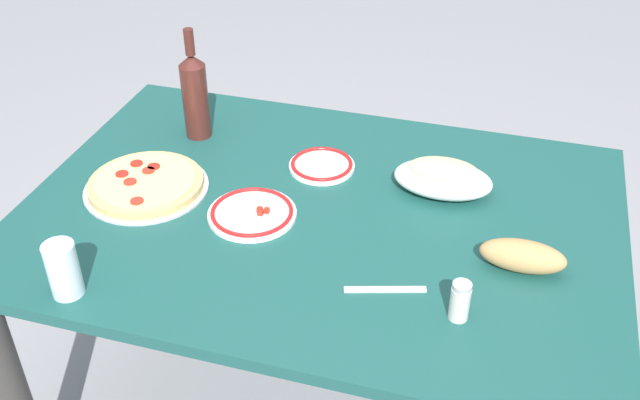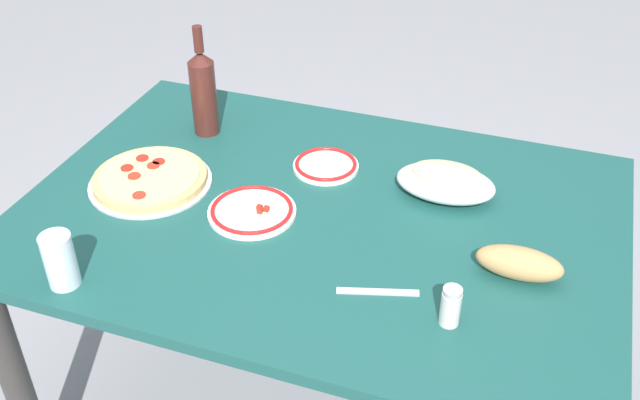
# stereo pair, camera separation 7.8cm
# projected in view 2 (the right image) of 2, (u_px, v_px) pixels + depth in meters

# --- Properties ---
(dining_table) EXTENTS (1.40, 0.98, 0.73)m
(dining_table) POSITION_uv_depth(u_px,v_px,m) (320.00, 246.00, 1.81)
(dining_table) COLOR #194C47
(dining_table) RESTS_ON ground
(pepperoni_pizza) EXTENTS (0.31, 0.31, 0.03)m
(pepperoni_pizza) POSITION_uv_depth(u_px,v_px,m) (150.00, 179.00, 1.83)
(pepperoni_pizza) COLOR #B7B7BC
(pepperoni_pizza) RESTS_ON dining_table
(baked_pasta_dish) EXTENTS (0.24, 0.15, 0.08)m
(baked_pasta_dish) POSITION_uv_depth(u_px,v_px,m) (446.00, 181.00, 1.78)
(baked_pasta_dish) COLOR white
(baked_pasta_dish) RESTS_ON dining_table
(wine_bottle) EXTENTS (0.07, 0.07, 0.31)m
(wine_bottle) POSITION_uv_depth(u_px,v_px,m) (203.00, 91.00, 1.98)
(wine_bottle) COLOR #471E19
(wine_bottle) RESTS_ON dining_table
(water_glass) EXTENTS (0.07, 0.07, 0.12)m
(water_glass) POSITION_uv_depth(u_px,v_px,m) (60.00, 260.00, 1.50)
(water_glass) COLOR silver
(water_glass) RESTS_ON dining_table
(side_plate_near) EXTENTS (0.17, 0.17, 0.02)m
(side_plate_near) POSITION_uv_depth(u_px,v_px,m) (326.00, 165.00, 1.89)
(side_plate_near) COLOR white
(side_plate_near) RESTS_ON dining_table
(side_plate_far) EXTENTS (0.21, 0.21, 0.02)m
(side_plate_far) POSITION_uv_depth(u_px,v_px,m) (252.00, 211.00, 1.73)
(side_plate_far) COLOR white
(side_plate_far) RESTS_ON dining_table
(bread_loaf) EXTENTS (0.18, 0.08, 0.07)m
(bread_loaf) POSITION_uv_depth(u_px,v_px,m) (519.00, 263.00, 1.54)
(bread_loaf) COLOR tan
(bread_loaf) RESTS_ON dining_table
(spice_shaker) EXTENTS (0.04, 0.04, 0.09)m
(spice_shaker) POSITION_uv_depth(u_px,v_px,m) (451.00, 306.00, 1.42)
(spice_shaker) COLOR silver
(spice_shaker) RESTS_ON dining_table
(fork_right) EXTENTS (0.17, 0.06, 0.00)m
(fork_right) POSITION_uv_depth(u_px,v_px,m) (378.00, 292.00, 1.51)
(fork_right) COLOR #B7B7BC
(fork_right) RESTS_ON dining_table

